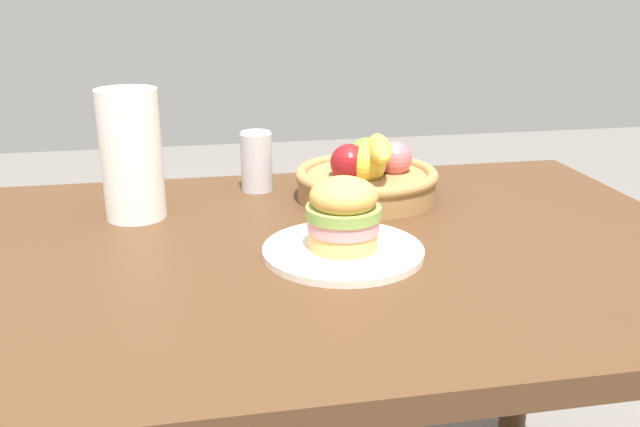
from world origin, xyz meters
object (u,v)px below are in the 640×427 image
at_px(soda_can, 257,161).
at_px(fruit_basket, 367,176).
at_px(plate, 343,251).
at_px(sandwich, 343,213).
at_px(paper_towel_roll, 132,155).

xyz_separation_m(soda_can, fruit_basket, (0.22, -0.10, -0.02)).
relative_size(plate, fruit_basket, 0.90).
bearing_deg(sandwich, soda_can, 105.06).
height_order(soda_can, fruit_basket, fruit_basket).
xyz_separation_m(plate, paper_towel_roll, (-0.34, 0.25, 0.11)).
bearing_deg(sandwich, plate, 0.00).
height_order(plate, sandwich, sandwich).
distance_m(sandwich, paper_towel_roll, 0.43).
height_order(sandwich, fruit_basket, fruit_basket).
bearing_deg(paper_towel_roll, soda_can, 28.74).
bearing_deg(fruit_basket, paper_towel_roll, -175.62).
bearing_deg(fruit_basket, plate, -111.62).
bearing_deg(soda_can, plate, -74.94).
xyz_separation_m(fruit_basket, paper_towel_roll, (-0.45, -0.03, 0.07)).
bearing_deg(paper_towel_roll, fruit_basket, 4.38).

